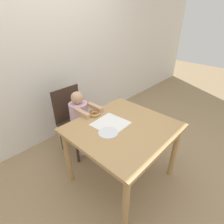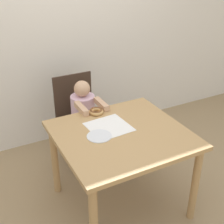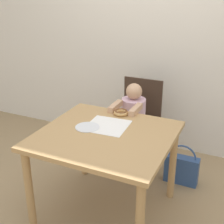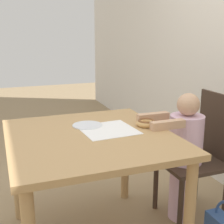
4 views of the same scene
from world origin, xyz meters
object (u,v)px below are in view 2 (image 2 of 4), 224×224
(handbag, at_px, (129,139))
(child_figure, at_px, (84,124))
(chair, at_px, (79,119))
(donut, at_px, (96,111))

(handbag, bearing_deg, child_figure, 177.19)
(chair, bearing_deg, donut, -89.94)
(donut, height_order, handbag, donut)
(handbag, bearing_deg, chair, 163.19)
(donut, xyz_separation_m, handbag, (0.51, 0.27, -0.59))
(chair, bearing_deg, handbag, -16.81)
(chair, height_order, child_figure, child_figure)
(chair, height_order, donut, chair)
(child_figure, height_order, handbag, child_figure)
(child_figure, relative_size, handbag, 2.28)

